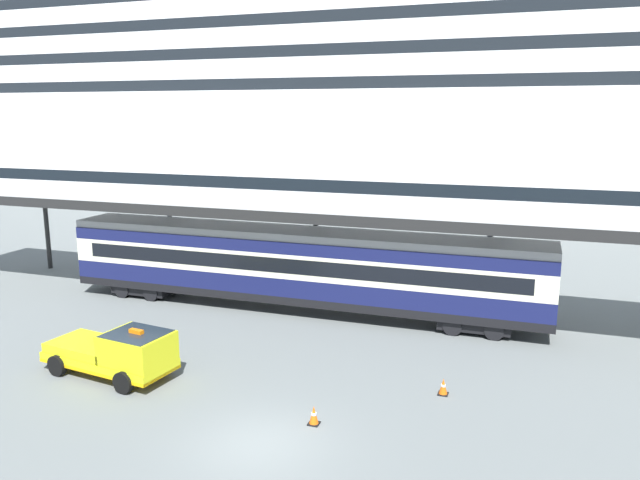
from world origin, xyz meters
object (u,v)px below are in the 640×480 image
object	(u,v)px
cruise_ship	(308,102)
traffic_cone_mid	(443,387)
train_carriage	(297,265)
traffic_cone_near	(314,415)
service_truck	(119,352)

from	to	relation	value
cruise_ship	traffic_cone_mid	world-z (taller)	cruise_ship
cruise_ship	train_carriage	distance (m)	47.49
traffic_cone_near	traffic_cone_mid	xyz separation A→B (m)	(3.60, 3.50, -0.02)
train_carriage	traffic_cone_mid	distance (m)	11.19
traffic_cone_near	service_truck	bearing A→B (deg)	172.75
traffic_cone_mid	train_carriage	bearing A→B (deg)	139.02
cruise_ship	service_truck	size ratio (longest dim) A/B	24.11
cruise_ship	traffic_cone_mid	size ratio (longest dim) A/B	221.55
service_truck	traffic_cone_mid	distance (m)	12.00
train_carriage	traffic_cone_mid	size ratio (longest dim) A/B	41.15
service_truck	cruise_ship	bearing A→B (deg)	102.80
train_carriage	traffic_cone_near	size ratio (longest dim) A/B	39.13
cruise_ship	train_carriage	size ratio (longest dim) A/B	5.38
train_carriage	traffic_cone_near	bearing A→B (deg)	-66.27
cruise_ship	service_truck	bearing A→B (deg)	-77.20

